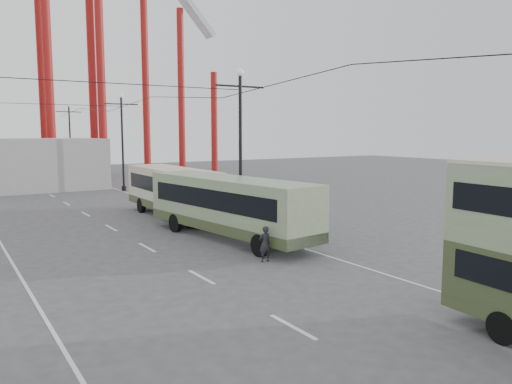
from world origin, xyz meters
TOP-DOWN VIEW (x-y plane):
  - ground at (0.00, 0.00)m, footprint 160.00×160.00m
  - road_markings at (-0.86, 19.70)m, footprint 12.52×120.00m
  - lamp_post_mid at (5.60, 18.00)m, footprint 3.20×0.44m
  - lamp_post_far at (5.60, 40.00)m, footprint 3.20×0.44m
  - lamp_post_distant at (5.60, 62.00)m, footprint 3.20×0.44m
  - single_decker_green at (3.39, 15.49)m, footprint 4.18×11.88m
  - single_decker_cream at (3.66, 23.52)m, footprint 2.71×10.52m
  - pedestrian at (2.41, 10.60)m, footprint 0.58×0.39m

SIDE VIEW (x-z plane):
  - ground at x=0.00m, z-range 0.00..0.00m
  - road_markings at x=-0.86m, z-range 0.00..0.01m
  - pedestrian at x=2.41m, z-range 0.00..1.59m
  - single_decker_cream at x=3.66m, z-range 0.21..3.47m
  - single_decker_green at x=3.39m, z-range 0.21..3.50m
  - lamp_post_mid at x=5.60m, z-range 0.02..9.34m
  - lamp_post_far at x=5.60m, z-range 0.02..9.34m
  - lamp_post_distant at x=5.60m, z-range 0.02..9.34m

